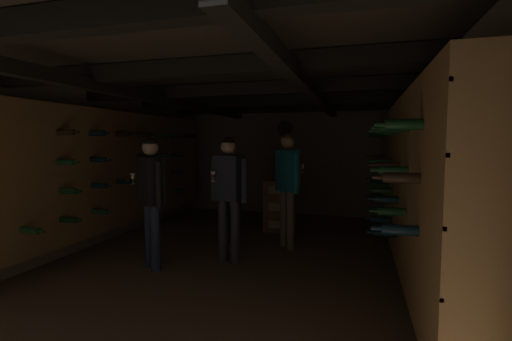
{
  "coord_description": "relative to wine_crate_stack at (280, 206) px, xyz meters",
  "views": [
    {
      "loc": [
        1.59,
        -4.51,
        1.57
      ],
      "look_at": [
        0.1,
        0.61,
        1.15
      ],
      "focal_mm": 25.2,
      "sensor_mm": 36.0,
      "label": 1
    }
  ],
  "objects": [
    {
      "name": "person_host_center",
      "position": [
        -0.28,
        -1.81,
        0.54
      ],
      "size": [
        0.53,
        0.33,
        1.64
      ],
      "color": "#2D2D33",
      "rests_on": "ground_plane"
    },
    {
      "name": "wine_crate_stack",
      "position": [
        0.0,
        0.0,
        0.0
      ],
      "size": [
        0.52,
        0.35,
        0.9
      ],
      "color": "olive",
      "rests_on": "ground_plane"
    },
    {
      "name": "room_shell",
      "position": [
        -0.24,
        -1.35,
        0.97
      ],
      "size": [
        4.72,
        6.52,
        2.41
      ],
      "color": "gray",
      "rests_on": "ground_plane"
    },
    {
      "name": "person_guest_mid_left",
      "position": [
        -1.1,
        -2.3,
        0.53
      ],
      "size": [
        0.46,
        0.38,
        1.62
      ],
      "color": "#232D4C",
      "rests_on": "ground_plane"
    },
    {
      "name": "person_guest_far_right",
      "position": [
        0.33,
        -0.96,
        0.58
      ],
      "size": [
        0.45,
        0.41,
        1.7
      ],
      "color": "brown",
      "rests_on": "ground_plane"
    },
    {
      "name": "ground_plane",
      "position": [
        -0.24,
        -1.62,
        -0.45
      ],
      "size": [
        8.4,
        8.4,
        0.0
      ],
      "primitive_type": "plane",
      "color": "#8C7051"
    },
    {
      "name": "display_bottle",
      "position": [
        -0.02,
        0.07,
        0.59
      ],
      "size": [
        0.08,
        0.08,
        0.35
      ],
      "color": "black",
      "rests_on": "wine_crate_stack"
    },
    {
      "name": "person_guest_rear_center",
      "position": [
        -0.58,
        -0.9,
        0.51
      ],
      "size": [
        0.46,
        0.44,
        1.6
      ],
      "color": "#232D4C",
      "rests_on": "ground_plane"
    }
  ]
}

